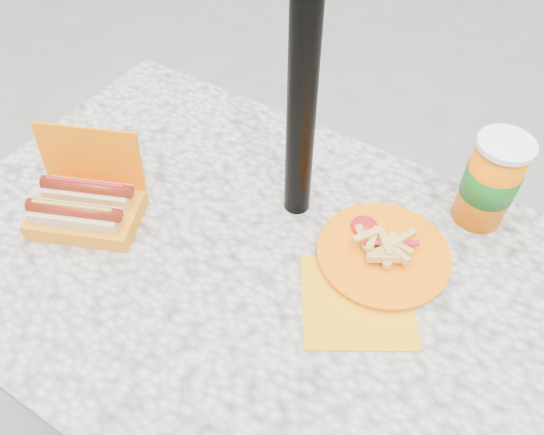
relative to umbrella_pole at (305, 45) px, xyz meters
The scene contains 6 objects.
ground 1.11m from the umbrella_pole, 90.00° to the right, with size 60.00×60.00×0.00m, color slate.
picnic_table 0.49m from the umbrella_pole, 90.00° to the right, with size 1.20×0.80×0.75m.
umbrella_pole is the anchor object (origin of this frame).
hotdog_box 0.51m from the umbrella_pole, 142.99° to the right, with size 0.24×0.21×0.16m.
fries_plate 0.39m from the umbrella_pole, 10.57° to the right, with size 0.26×0.36×0.05m.
soda_cup 0.43m from the umbrella_pole, 27.35° to the left, with size 0.10×0.10×0.19m.
Camera 1 is at (0.33, -0.47, 1.52)m, focal length 35.00 mm.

